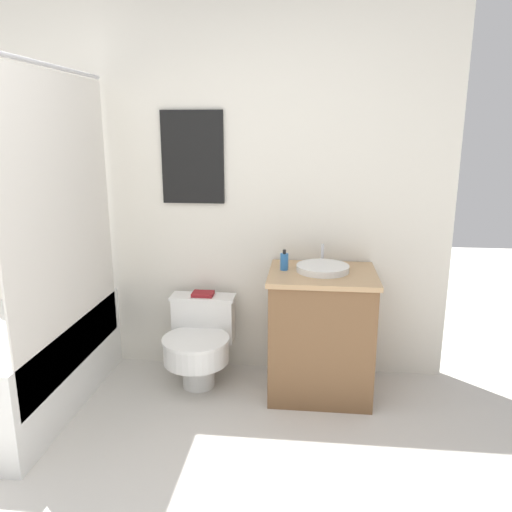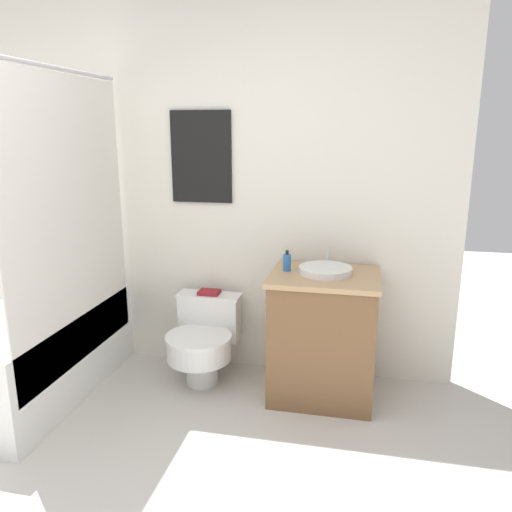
{
  "view_description": "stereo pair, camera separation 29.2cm",
  "coord_description": "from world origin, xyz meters",
  "px_view_note": "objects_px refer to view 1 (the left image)",
  "views": [
    {
      "loc": [
        0.8,
        -1.29,
        1.65
      ],
      "look_at": [
        0.5,
        1.52,
        0.93
      ],
      "focal_mm": 35.0,
      "sensor_mm": 36.0,
      "label": 1
    },
    {
      "loc": [
        1.09,
        -1.24,
        1.65
      ],
      "look_at": [
        0.5,
        1.52,
        0.93
      ],
      "focal_mm": 35.0,
      "sensor_mm": 36.0,
      "label": 2
    }
  ],
  "objects_px": {
    "toilet": "(199,341)",
    "book_on_tank": "(203,294)",
    "sink": "(323,268)",
    "soap_bottle": "(284,261)"
  },
  "relations": [
    {
      "from": "soap_bottle",
      "to": "sink",
      "type": "bearing_deg",
      "value": -1.38
    },
    {
      "from": "sink",
      "to": "soap_bottle",
      "type": "height_order",
      "value": "sink"
    },
    {
      "from": "toilet",
      "to": "soap_bottle",
      "type": "distance_m",
      "value": 0.78
    },
    {
      "from": "toilet",
      "to": "book_on_tank",
      "type": "xyz_separation_m",
      "value": [
        -0.0,
        0.15,
        0.28
      ]
    },
    {
      "from": "soap_bottle",
      "to": "toilet",
      "type": "bearing_deg",
      "value": -178.97
    },
    {
      "from": "book_on_tank",
      "to": "toilet",
      "type": "bearing_deg",
      "value": -90.0
    },
    {
      "from": "sink",
      "to": "book_on_tank",
      "type": "bearing_deg",
      "value": 169.61
    },
    {
      "from": "soap_bottle",
      "to": "book_on_tank",
      "type": "xyz_separation_m",
      "value": [
        -0.55,
        0.14,
        -0.28
      ]
    },
    {
      "from": "sink",
      "to": "book_on_tank",
      "type": "height_order",
      "value": "sink"
    },
    {
      "from": "toilet",
      "to": "sink",
      "type": "xyz_separation_m",
      "value": [
        0.79,
        0.0,
        0.52
      ]
    }
  ]
}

